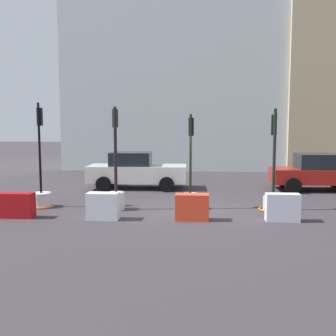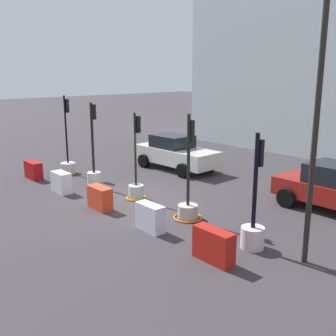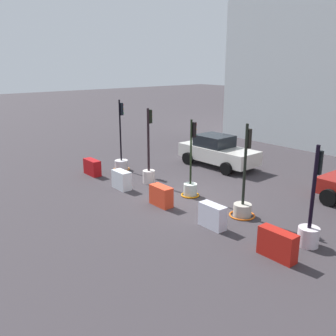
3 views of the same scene
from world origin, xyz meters
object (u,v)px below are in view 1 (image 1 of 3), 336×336
Objects in this scene: construction_barrier_0 at (16,205)px; traffic_light_3 at (273,194)px; traffic_light_1 at (116,188)px; traffic_light_2 at (190,193)px; traffic_light_0 at (41,193)px; construction_barrier_3 at (283,207)px; car_white_van at (136,171)px; construction_barrier_2 at (192,207)px; car_red_compact at (316,172)px; construction_barrier_1 at (103,206)px.

traffic_light_3 is at bearing 11.55° from construction_barrier_0.
traffic_light_2 is at bearing 6.44° from traffic_light_1.
traffic_light_0 is at bearing 174.95° from traffic_light_1.
car_white_van reaches higher than construction_barrier_3.
construction_barrier_2 is 1.02× the size of construction_barrier_3.
car_red_compact is at bearing 47.60° from construction_barrier_2.
traffic_light_3 reaches higher than traffic_light_2.
construction_barrier_0 is at bearing -95.06° from traffic_light_0.
traffic_light_0 reaches higher than construction_barrier_0.
car_white_van is at bearing 64.70° from construction_barrier_0.
traffic_light_3 is 3.44× the size of construction_barrier_3.
traffic_light_0 is 11.64m from car_red_compact.
construction_barrier_2 is at bearing -149.01° from traffic_light_3.
traffic_light_0 is 8.05m from traffic_light_3.
car_white_van reaches higher than construction_barrier_1.
traffic_light_2 is 2.80m from traffic_light_3.
traffic_light_2 reaches higher than construction_barrier_0.
traffic_light_0 reaches higher than traffic_light_2.
car_white_van is at bearing 140.81° from traffic_light_3.
traffic_light_0 reaches higher than car_red_compact.
traffic_light_2 is 0.72× the size of car_white_van.
construction_barrier_1 is 0.22× the size of car_white_van.
traffic_light_1 is at bearing 26.02° from construction_barrier_0.
traffic_light_1 is 1.07× the size of traffic_light_2.
traffic_light_0 is 3.60× the size of construction_barrier_2.
car_red_compact is at bearing 28.84° from construction_barrier_0.
traffic_light_3 is 0.89× the size of car_red_compact.
traffic_light_2 is at bearing 17.34° from construction_barrier_0.
traffic_light_1 reaches higher than traffic_light_2.
traffic_light_3 is 0.76× the size of car_white_van.
car_red_compact is at bearing 57.78° from traffic_light_3.
traffic_light_0 is 5.25m from traffic_light_2.
construction_barrier_1 is at bearing -143.43° from car_red_compact.
construction_barrier_2 is at bearing -87.37° from traffic_light_2.
traffic_light_2 reaches higher than construction_barrier_1.
construction_barrier_1 is 10.18m from car_red_compact.
traffic_light_1 is 3.21m from construction_barrier_0.
traffic_light_2 is 0.95× the size of traffic_light_3.
construction_barrier_3 reaches higher than construction_barrier_2.
construction_barrier_1 is at bearing -0.92° from construction_barrier_0.
construction_barrier_0 is 6.68m from car_white_van.
traffic_light_1 is 3.59× the size of construction_barrier_1.
traffic_light_3 is (8.05, 0.04, 0.05)m from traffic_light_0.
traffic_light_3 is at bearing 0.26° from traffic_light_0.
car_red_compact is at bearing 22.10° from traffic_light_0.
car_white_van is at bearing 89.12° from construction_barrier_1.
construction_barrier_1 reaches higher than construction_barrier_2.
traffic_light_0 is at bearing 84.94° from construction_barrier_0.
construction_barrier_1 is (-5.44, -1.72, -0.15)m from traffic_light_3.
traffic_light_1 is 3.50× the size of construction_barrier_3.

